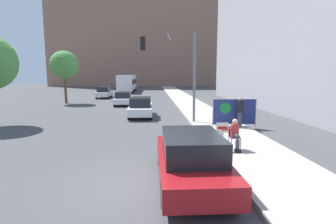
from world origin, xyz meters
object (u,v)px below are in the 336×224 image
pedestrian_behind (240,112)px  car_on_road_nearest (141,107)px  parked_car_curbside (191,158)px  seated_protester (235,133)px  street_tree_midblock (64,65)px  protest_banner (234,112)px  car_on_road_distant (104,92)px  car_on_road_midblock (124,98)px  city_bus_on_road (127,82)px  traffic_light_pole (175,61)px

pedestrian_behind → car_on_road_nearest: (-5.90, 5.00, -0.31)m
pedestrian_behind → parked_car_curbside: 8.30m
seated_protester → parked_car_curbside: size_ratio=0.26×
street_tree_midblock → car_on_road_nearest: bearing=-48.5°
protest_banner → parked_car_curbside: (-3.66, -7.55, -0.25)m
street_tree_midblock → parked_car_curbside: bearing=-64.3°
pedestrian_behind → car_on_road_nearest: pedestrian_behind is taller
parked_car_curbside → car_on_road_distant: (-7.67, 28.79, 0.01)m
seated_protester → car_on_road_nearest: 10.45m
parked_car_curbside → car_on_road_midblock: bearing=101.5°
car_on_road_distant → city_bus_on_road: (2.01, 12.78, 1.02)m
pedestrian_behind → street_tree_midblock: street_tree_midblock is taller
city_bus_on_road → street_tree_midblock: size_ratio=2.10×
parked_car_curbside → car_on_road_nearest: parked_car_curbside is taller
car_on_road_midblock → pedestrian_behind: bearing=-58.1°
traffic_light_pole → parked_car_curbside: bearing=-92.0°
traffic_light_pole → car_on_road_midblock: bearing=112.3°
traffic_light_pole → street_tree_midblock: size_ratio=0.99×
seated_protester → protest_banner: size_ratio=0.48×
city_bus_on_road → car_on_road_midblock: bearing=-85.8°
seated_protester → car_on_road_nearest: size_ratio=0.28×
traffic_light_pole → city_bus_on_road: 32.82m
pedestrian_behind → parked_car_curbside: size_ratio=0.36×
pedestrian_behind → protest_banner: size_ratio=0.67×
seated_protester → pedestrian_behind: bearing=83.3°
seated_protester → car_on_road_distant: 27.86m
car_on_road_midblock → city_bus_on_road: bearing=94.2°
traffic_light_pole → car_on_road_nearest: traffic_light_pole is taller
car_on_road_distant → street_tree_midblock: bearing=-113.6°
pedestrian_behind → car_on_road_distant: pedestrian_behind is taller
car_on_road_nearest → city_bus_on_road: (-3.67, 29.26, 1.04)m
parked_car_curbside → seated_protester: bearing=51.6°
protest_banner → street_tree_midblock: size_ratio=0.45×
traffic_light_pole → city_bus_on_road: size_ratio=0.47×
pedestrian_behind → protest_banner: bearing=-91.6°
car_on_road_midblock → city_bus_on_road: (-1.57, 21.38, 1.07)m
traffic_light_pole → car_on_road_midblock: size_ratio=1.27×
protest_banner → car_on_road_distant: 24.08m
seated_protester → car_on_road_midblock: seated_protester is taller
pedestrian_behind → car_on_road_distant: 24.40m
car_on_road_nearest → car_on_road_midblock: bearing=105.0°
car_on_road_midblock → car_on_road_distant: size_ratio=0.98×
car_on_road_midblock → city_bus_on_road: size_ratio=0.37×
protest_banner → street_tree_midblock: (-14.27, 14.51, 3.19)m
car_on_road_midblock → street_tree_midblock: street_tree_midblock is taller
protest_banner → car_on_road_midblock: (-7.76, 12.64, -0.30)m
protest_banner → car_on_road_distant: size_ratio=0.57×
car_on_road_midblock → street_tree_midblock: 7.62m
pedestrian_behind → street_tree_midblock: bearing=-94.2°
protest_banner → traffic_light_pole: (-3.33, 1.84, 3.01)m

